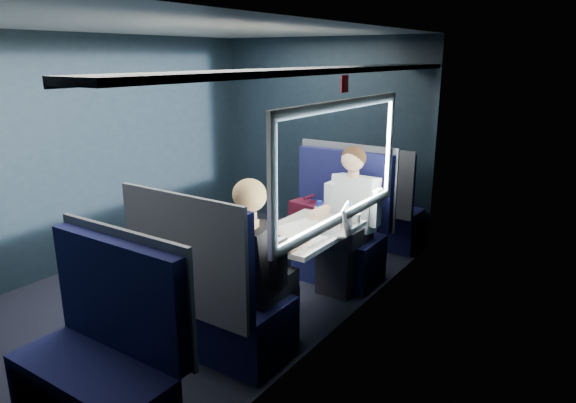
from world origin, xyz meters
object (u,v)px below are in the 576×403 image
Objects in this scene: seat_row_back at (102,366)px; bottle_small at (349,216)px; seat_bay_far at (213,302)px; laptop at (340,225)px; woman at (255,260)px; table at (302,238)px; seat_row_front at (373,211)px; seat_bay_near at (332,232)px; cup at (356,218)px; man at (349,212)px.

seat_row_back is 5.98× the size of bottle_small.
seat_bay_far reaches higher than laptop.
woman reaches higher than laptop.
table is 2.76× the size of laptop.
seat_bay_far is 2.67m from seat_row_front.
bottle_small is (0.46, 1.17, 0.41)m from seat_bay_far.
seat_bay_near is at bearing 90.42° from seat_bay_far.
bottle_small is (0.21, 1.00, 0.10)m from woman.
seat_bay_near is 0.84m from bottle_small.
cup is at bearing 77.55° from seat_row_back.
seat_row_back is at bearing -95.72° from man.
seat_row_back is (-0.18, -1.80, -0.25)m from table.
seat_row_back reaches higher than cup.
man reaches higher than seat_bay_far.
seat_row_front is (0.00, 2.67, -0.00)m from seat_bay_far.
table is at bearing 95.45° from woman.
woman reaches higher than seat_bay_near.
woman is 6.81× the size of bottle_small.
table is at bearing 78.22° from seat_bay_far.
seat_bay_near is 0.95× the size of man.
cup is at bearing -44.90° from seat_bay_near.
seat_bay_far is 0.95× the size of man.
seat_row_back is at bearing -90.00° from seat_row_front.
man is at bearing 110.82° from laptop.
seat_row_front reaches higher than laptop.
seat_bay_near is 14.75× the size of cup.
seat_bay_far is 1.32m from bottle_small.
seat_bay_far is at bearing -89.58° from seat_bay_near.
table is 0.93m from seat_bay_far.
woman is at bearing -101.97° from cup.
seat_row_front is at bearing 89.22° from seat_bay_near.
seat_bay_far reaches higher than seat_row_front.
woman reaches higher than seat_row_front.
seat_row_back is 2.18m from bottle_small.
seat_row_back is (0.00, -3.59, 0.00)m from seat_row_front.
seat_bay_far is 0.92m from seat_row_back.
laptop is at bearing 74.25° from woman.
seat_bay_far is 1.09× the size of seat_row_back.
cup is at bearing -71.31° from seat_row_front.
man is (0.25, 2.50, 0.31)m from seat_row_back.
laptop is (0.30, 0.10, 0.14)m from table.
woman reaches higher than bottle_small.
man is at bearing -32.82° from seat_bay_near.
table is 0.76× the size of man.
seat_bay_near reaches higher than table.
laptop is at bearing 18.70° from table.
bottle_small is at bearing -73.13° from seat_row_front.
table is 0.70m from man.
seat_row_back reaches higher than table.
seat_row_front is at bearing 90.00° from seat_bay_far.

